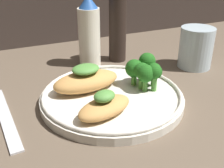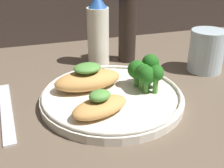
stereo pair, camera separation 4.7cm
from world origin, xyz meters
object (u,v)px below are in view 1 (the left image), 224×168
at_px(plate, 112,97).
at_px(sauce_bottle, 89,33).
at_px(drinking_glass, 196,48).
at_px(pepper_grinder, 118,27).
at_px(broccoli_bunch, 145,70).

relative_size(plate, sauce_bottle, 1.59).
bearing_deg(drinking_glass, pepper_grinder, 142.40).
relative_size(plate, broccoli_bunch, 3.83).
height_order(plate, broccoli_bunch, broccoli_bunch).
xyz_separation_m(broccoli_bunch, drinking_glass, (0.17, 0.06, -0.00)).
bearing_deg(pepper_grinder, plate, -117.71).
bearing_deg(plate, drinking_glass, 16.69).
height_order(pepper_grinder, drinking_glass, pepper_grinder).
bearing_deg(plate, pepper_grinder, 62.29).
relative_size(plate, pepper_grinder, 1.43).
bearing_deg(drinking_glass, sauce_bottle, 152.69).
relative_size(broccoli_bunch, pepper_grinder, 0.37).
relative_size(broccoli_bunch, sauce_bottle, 0.42).
distance_m(plate, pepper_grinder, 0.21).
height_order(plate, drinking_glass, drinking_glass).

